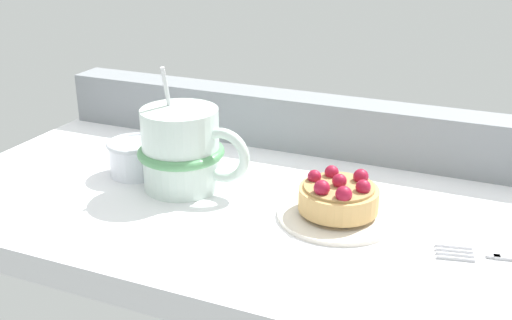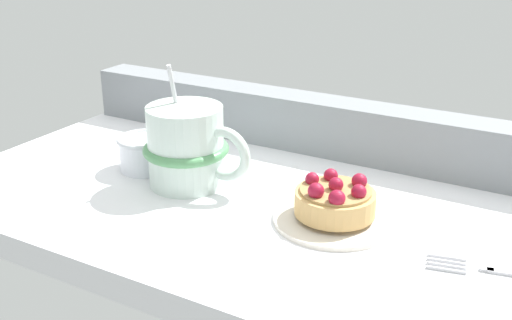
{
  "view_description": "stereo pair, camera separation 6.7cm",
  "coord_description": "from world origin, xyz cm",
  "views": [
    {
      "loc": [
        19.67,
        -57.73,
        30.12
      ],
      "look_at": [
        -4.81,
        -0.8,
        4.96
      ],
      "focal_mm": 43.24,
      "sensor_mm": 36.0,
      "label": 1
    },
    {
      "loc": [
        25.66,
        -54.76,
        30.12
      ],
      "look_at": [
        -4.81,
        -0.8,
        4.96
      ],
      "focal_mm": 43.24,
      "sensor_mm": 36.0,
      "label": 2
    }
  ],
  "objects": [
    {
      "name": "window_rail_back",
      "position": [
        0.0,
        17.23,
        3.59
      ],
      "size": [
        82.27,
        5.33,
        7.18
      ],
      "primitive_type": "cube",
      "color": "gray",
      "rests_on": "ground_plane"
    },
    {
      "name": "ground_plane",
      "position": [
        0.0,
        0.0,
        -1.56
      ],
      "size": [
        83.95,
        39.8,
        3.13
      ],
      "primitive_type": "cube",
      "color": "white"
    },
    {
      "name": "coffee_mug",
      "position": [
        -13.98,
        -0.63,
        4.72
      ],
      "size": [
        13.62,
        10.03,
        14.18
      ],
      "color": "silver",
      "rests_on": "ground_plane"
    },
    {
      "name": "raspberry_tart",
      "position": [
        4.66,
        -1.01,
        2.54
      ],
      "size": [
        8.38,
        8.38,
        4.06
      ],
      "color": "tan",
      "rests_on": "dessert_plate"
    },
    {
      "name": "dessert_plate",
      "position": [
        4.64,
        -0.98,
        0.46
      ],
      "size": [
        12.72,
        12.72,
        0.98
      ],
      "color": "silver",
      "rests_on": "ground_plane"
    },
    {
      "name": "sugar_bowl",
      "position": [
        -21.36,
        0.51,
        2.28
      ],
      "size": [
        6.88,
        6.88,
        4.26
      ],
      "color": "silver",
      "rests_on": "ground_plane"
    }
  ]
}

